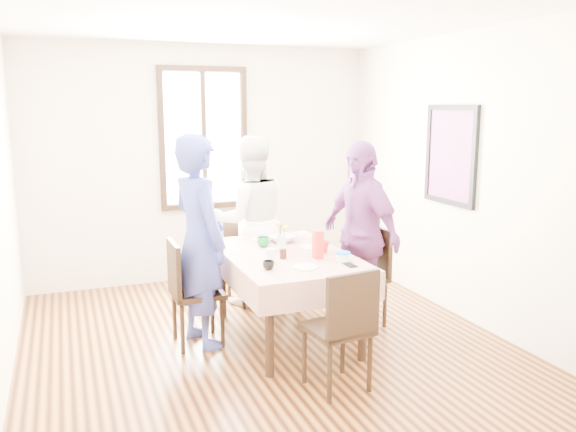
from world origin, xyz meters
The scene contains 30 objects.
ground centered at (0.00, 0.00, 0.00)m, with size 4.50×4.50×0.00m, color black.
back_wall centered at (0.00, 2.25, 1.35)m, with size 4.00×4.00×0.00m, color beige.
right_wall centered at (2.00, 0.00, 1.35)m, with size 4.50×4.50×0.00m, color beige.
window_frame centered at (0.00, 2.23, 1.65)m, with size 1.02×0.06×1.62m, color black.
window_pane centered at (0.00, 2.24, 1.65)m, with size 0.90×0.02×1.50m, color white.
art_poster centered at (1.98, 0.30, 1.55)m, with size 0.04×0.76×0.96m, color red.
dining_table centered at (0.22, 0.18, 0.38)m, with size 0.91×1.49×0.75m, color black.
tablecloth centered at (0.22, 0.18, 0.76)m, with size 1.03×1.61×0.01m, color #631309.
chair_left centered at (-0.53, 0.32, 0.46)m, with size 0.42×0.42×0.91m, color black.
chair_right centered at (0.98, 0.23, 0.46)m, with size 0.42×0.42×0.91m, color black.
chair_far centered at (0.22, 1.21, 0.46)m, with size 0.42×0.42×0.91m, color black.
chair_near centered at (0.22, -0.84, 0.46)m, with size 0.42×0.42×0.91m, color black.
person_left centered at (-0.51, 0.32, 0.90)m, with size 0.66×0.43×1.80m, color #323B8D.
person_far centered at (0.22, 1.19, 0.86)m, with size 0.84×0.65×1.73m, color white.
person_right centered at (0.96, 0.23, 0.86)m, with size 1.01×0.42×1.72m, color #793A7D.
mug_black centered at (-0.09, -0.24, 0.80)m, with size 0.09×0.09×0.07m, color black.
mug_flag centered at (0.54, 0.09, 0.81)m, with size 0.11×0.11×0.10m, color red.
mug_green centered at (0.12, 0.48, 0.81)m, with size 0.11×0.11×0.09m, color #0C7226.
serving_bowl centered at (0.35, 0.59, 0.79)m, with size 0.25×0.25×0.06m, color white.
juice_carton centered at (0.42, -0.07, 0.88)m, with size 0.08×0.08×0.24m, color red.
butter_tub centered at (0.57, -0.22, 0.79)m, with size 0.12×0.12×0.06m, color white.
jam_jar centered at (0.14, 0.03, 0.80)m, with size 0.06×0.06×0.08m, color black.
drinking_glass centered at (0.01, -0.04, 0.82)m, with size 0.08×0.08×0.11m, color silver.
smartphone centered at (0.56, -0.37, 0.77)m, with size 0.07×0.14×0.01m, color black.
flower_vase centered at (0.21, 0.23, 0.84)m, with size 0.08×0.08×0.16m, color silver.
plate_right centered at (0.50, 0.28, 0.77)m, with size 0.20×0.20×0.01m, color white.
plate_far centered at (0.20, 0.74, 0.77)m, with size 0.20×0.20×0.01m, color white.
plate_near centered at (0.20, -0.30, 0.77)m, with size 0.20×0.20×0.01m, color white.
butter_lid centered at (0.57, -0.22, 0.83)m, with size 0.12×0.12×0.01m, color blue.
flower_bunch centered at (0.21, 0.23, 0.97)m, with size 0.09×0.09×0.10m, color yellow, non-canonical shape.
Camera 1 is at (-1.53, -4.40, 2.02)m, focal length 36.42 mm.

